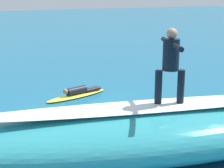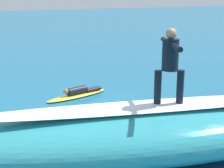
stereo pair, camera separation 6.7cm
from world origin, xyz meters
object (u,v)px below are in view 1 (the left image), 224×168
surfboard_riding (169,105)px  surfer_paddling (79,90)px  surfboard_paddling (77,95)px  surfer_riding (171,60)px

surfboard_riding → surfer_paddling: (0.02, -5.32, -1.00)m
surfboard_paddling → surfer_paddling: 0.21m
surfboard_paddling → surfboard_riding: bearing=77.5°
surfer_riding → surfboard_paddling: 5.73m
surfboard_riding → surfboard_paddling: bearing=-66.1°
surfboard_riding → surfer_riding: surfer_riding is taller
surfer_riding → surfboard_riding: bearing=126.5°
surfboard_riding → surfboard_paddling: surfboard_riding is taller
surfer_riding → surfer_paddling: size_ratio=1.06×
surfboard_riding → surfboard_paddling: 5.42m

